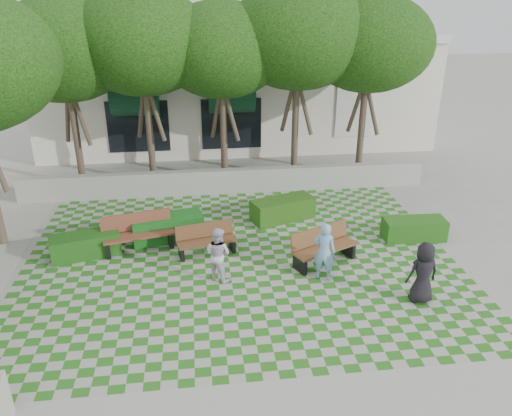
{
  "coord_description": "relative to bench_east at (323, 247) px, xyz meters",
  "views": [
    {
      "loc": [
        -1.08,
        -11.17,
        7.08
      ],
      "look_at": [
        0.5,
        1.5,
        1.4
      ],
      "focal_mm": 35.0,
      "sensor_mm": 36.0,
      "label": 1
    }
  ],
  "objects": [
    {
      "name": "lawn",
      "position": [
        -2.28,
        0.3,
        -0.48
      ],
      "size": [
        12.0,
        12.0,
        0.0
      ],
      "primitive_type": "plane",
      "color": "#2B721E",
      "rests_on": "ground"
    },
    {
      "name": "hedge_east",
      "position": [
        3.1,
        1.05,
        -0.16
      ],
      "size": [
        1.88,
        0.82,
        0.65
      ],
      "primitive_type": "cube",
      "rotation": [
        0.0,
        0.0,
        -0.04
      ],
      "color": "#1E5015",
      "rests_on": "ground"
    },
    {
      "name": "person_blue",
      "position": [
        -0.21,
        -0.84,
        0.32
      ],
      "size": [
        0.69,
        0.59,
        1.61
      ],
      "primitive_type": "imported",
      "rotation": [
        0.0,
        0.0,
        2.74
      ],
      "color": "#78B1DC",
      "rests_on": "ground"
    },
    {
      "name": "tree_row",
      "position": [
        -4.14,
        5.26,
        4.69
      ],
      "size": [
        17.7,
        13.4,
        7.41
      ],
      "color": "#47382B",
      "rests_on": "ground"
    },
    {
      "name": "retaining_wall",
      "position": [
        -2.28,
        5.5,
        -0.03
      ],
      "size": [
        15.0,
        0.36,
        0.9
      ],
      "primitive_type": "cube",
      "color": "#9E9B93",
      "rests_on": "ground"
    },
    {
      "name": "person_white",
      "position": [
        -2.94,
        -0.51,
        0.26
      ],
      "size": [
        0.91,
        0.89,
        1.48
      ],
      "primitive_type": "imported",
      "rotation": [
        0.0,
        0.0,
        2.47
      ],
      "color": "silver",
      "rests_on": "ground"
    },
    {
      "name": "bench_west",
      "position": [
        -5.17,
        1.42,
        0.03
      ],
      "size": [
        2.13,
        1.13,
        1.07
      ],
      "rotation": [
        0.0,
        0.0,
        0.24
      ],
      "color": "brown",
      "rests_on": "ground"
    },
    {
      "name": "building",
      "position": [
        -1.35,
        13.38,
        2.03
      ],
      "size": [
        18.0,
        8.92,
        5.15
      ],
      "color": "silver",
      "rests_on": "ground"
    },
    {
      "name": "bench_mid",
      "position": [
        -3.21,
        0.9,
        -0.06
      ],
      "size": [
        1.77,
        0.9,
        0.89
      ],
      "rotation": [
        0.0,
        0.0,
        0.21
      ],
      "color": "#55341D",
      "rests_on": "ground"
    },
    {
      "name": "bench_east",
      "position": [
        0.0,
        0.0,
        0.0
      ],
      "size": [
        2.0,
        1.38,
        1.01
      ],
      "rotation": [
        0.0,
        0.0,
        0.43
      ],
      "color": "brown",
      "rests_on": "ground"
    },
    {
      "name": "hedge_west",
      "position": [
        -6.64,
        1.21,
        -0.15
      ],
      "size": [
        2.03,
        1.23,
        0.66
      ],
      "primitive_type": "cube",
      "rotation": [
        0.0,
        0.0,
        0.27
      ],
      "color": "#184612",
      "rests_on": "ground"
    },
    {
      "name": "hedge_midright",
      "position": [
        -0.63,
        2.92,
        -0.12
      ],
      "size": [
        2.21,
        1.44,
        0.72
      ],
      "primitive_type": "cube",
      "rotation": [
        0.0,
        0.0,
        0.33
      ],
      "color": "#214A13",
      "rests_on": "ground"
    },
    {
      "name": "hedge_midleft",
      "position": [
        -4.35,
        1.97,
        -0.11
      ],
      "size": [
        2.24,
        1.24,
        0.74
      ],
      "primitive_type": "cube",
      "rotation": [
        0.0,
        0.0,
        0.19
      ],
      "color": "#15501A",
      "rests_on": "ground"
    },
    {
      "name": "ground",
      "position": [
        -2.28,
        -0.7,
        -0.48
      ],
      "size": [
        90.0,
        90.0,
        0.0
      ],
      "primitive_type": "plane",
      "color": "gray",
      "rests_on": "ground"
    },
    {
      "name": "person_dark",
      "position": [
        1.9,
        -2.13,
        0.3
      ],
      "size": [
        0.81,
        0.57,
        1.58
      ],
      "primitive_type": "imported",
      "rotation": [
        0.0,
        0.0,
        3.23
      ],
      "color": "black",
      "rests_on": "ground"
    }
  ]
}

